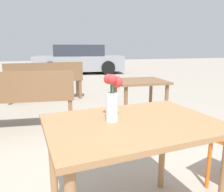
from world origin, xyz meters
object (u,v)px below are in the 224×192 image
table_front (133,138)px  parked_car (79,60)px  bench_middle (10,99)px  bench_far (45,80)px  flower_vase (112,99)px  table_back (140,89)px

table_front → parked_car: bearing=83.4°
table_front → bench_middle: size_ratio=0.59×
table_front → bench_far: 3.85m
parked_car → flower_vase: bearing=-97.3°
bench_far → table_front: bearing=-82.8°
bench_middle → table_back: size_ratio=2.41×
table_front → table_back: 1.90m
table_back → bench_middle: bearing=168.3°
parked_car → bench_middle: bearing=-106.1°
table_front → bench_middle: (-0.96, 2.08, -0.16)m
bench_far → bench_middle: bearing=-105.5°
flower_vase → table_back: bearing=61.0°
flower_vase → table_back: flower_vase is taller
bench_far → table_back: bench_far is taller
table_front → flower_vase: size_ratio=3.80×
bench_middle → bench_far: same height
table_front → bench_middle: 2.30m
parked_car → table_back: bearing=-91.7°
bench_middle → table_back: bearing=-11.7°
flower_vase → parked_car: (1.15, 8.96, -0.25)m
table_back → parked_car: bearing=88.3°
flower_vase → table_back: size_ratio=0.38×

